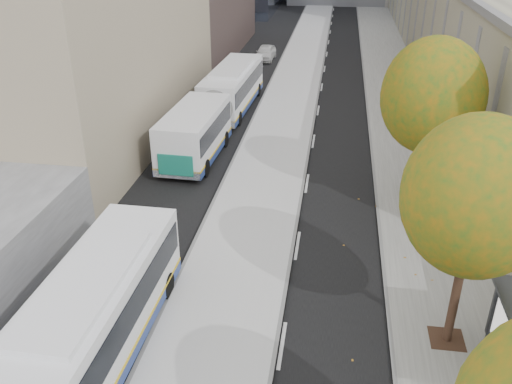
# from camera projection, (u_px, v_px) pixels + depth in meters

# --- Properties ---
(bus_platform) EXTENTS (4.25, 150.00, 0.15)m
(bus_platform) POSITION_uv_depth(u_px,v_px,m) (286.00, 112.00, 37.92)
(bus_platform) COLOR silver
(bus_platform) RESTS_ON ground
(sidewalk) EXTENTS (4.75, 150.00, 0.08)m
(sidewalk) POSITION_uv_depth(u_px,v_px,m) (402.00, 119.00, 36.86)
(sidewalk) COLOR gray
(sidewalk) RESTS_ON ground
(building_tan) EXTENTS (18.00, 92.00, 8.00)m
(building_tan) POSITION_uv_depth(u_px,v_px,m) (490.00, 2.00, 59.12)
(building_tan) COLOR gray
(building_tan) RESTS_ON ground
(tree_c) EXTENTS (4.20, 4.20, 7.28)m
(tree_c) POSITION_uv_depth(u_px,v_px,m) (476.00, 197.00, 15.18)
(tree_c) COLOR #2D2217
(tree_c) RESTS_ON sidewalk
(tree_d) EXTENTS (4.40, 4.40, 7.60)m
(tree_d) POSITION_uv_depth(u_px,v_px,m) (433.00, 96.00, 23.02)
(tree_d) COLOR #2D2217
(tree_d) RESTS_ON sidewalk
(bus_far) EXTENTS (3.28, 17.52, 2.91)m
(bus_far) POSITION_uv_depth(u_px,v_px,m) (219.00, 104.00, 34.71)
(bus_far) COLOR white
(bus_far) RESTS_ON ground
(distant_car) EXTENTS (1.82, 4.17, 1.40)m
(distant_car) POSITION_uv_depth(u_px,v_px,m) (265.00, 53.00, 51.94)
(distant_car) COLOR silver
(distant_car) RESTS_ON ground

